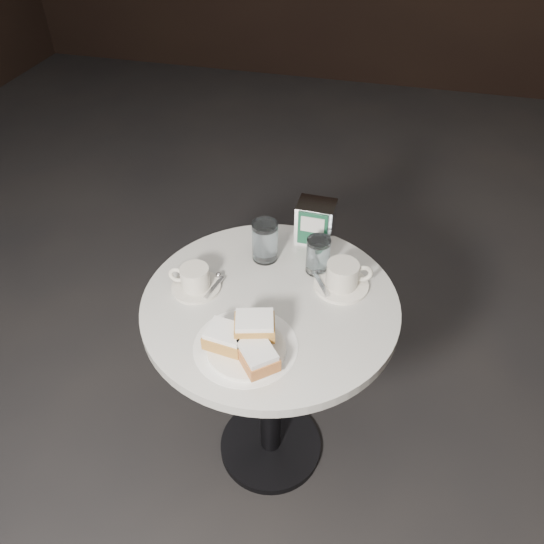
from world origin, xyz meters
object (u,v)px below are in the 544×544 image
Objects in this scene: napkin_dispenser at (315,222)px; beignet_plate at (246,343)px; water_glass_left at (265,242)px; coffee_cup_right at (343,277)px; cafe_table at (270,348)px; water_glass_right at (318,256)px; coffee_cup_left at (195,280)px.

beignet_plate is at bearing -97.66° from napkin_dispenser.
coffee_cup_right is at bearing -16.30° from water_glass_left.
water_glass_left is (-0.06, 0.17, 0.26)m from cafe_table.
water_glass_left is at bearing -134.07° from napkin_dispenser.
napkin_dispenser reaches higher than coffee_cup_right.
water_glass_right is (-0.08, 0.05, 0.02)m from coffee_cup_right.
beignet_plate is at bearing -93.52° from cafe_table.
water_glass_left reaches higher than coffee_cup_right.
water_glass_left is 0.18m from napkin_dispenser.
cafe_table is at bearing -122.86° from water_glass_right.
coffee_cup_right is at bearing 29.92° from cafe_table.
coffee_cup_left is 0.41m from napkin_dispenser.
beignet_plate is 0.49m from napkin_dispenser.
napkin_dispenser is (0.28, 0.30, 0.03)m from coffee_cup_left.
coffee_cup_left is (-0.21, -0.00, 0.23)m from cafe_table.
cafe_table is 5.72× the size of napkin_dispenser.
coffee_cup_left is at bearing 137.01° from beignet_plate.
water_glass_left is (-0.24, 0.07, 0.03)m from coffee_cup_right.
napkin_dispenser is (-0.03, 0.14, 0.01)m from water_glass_right.
beignet_plate is 0.27m from coffee_cup_left.
water_glass_right is (0.16, -0.02, -0.01)m from water_glass_left.
coffee_cup_left is 0.78× the size of coffee_cup_right.
water_glass_right is (0.10, 0.15, 0.25)m from cafe_table.
cafe_table is 0.40m from napkin_dispenser.
water_glass_left is (-0.05, 0.36, 0.02)m from beignet_plate.
cafe_table is 2.89× the size of beignet_plate.
water_glass_left reaches higher than water_glass_right.
cafe_table is at bearing -71.06° from water_glass_left.
coffee_cup_right is at bearing 56.92° from beignet_plate.
water_glass_left reaches higher than cafe_table.
beignet_plate is 0.37m from water_glass_left.
coffee_cup_right is 1.45× the size of napkin_dispenser.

